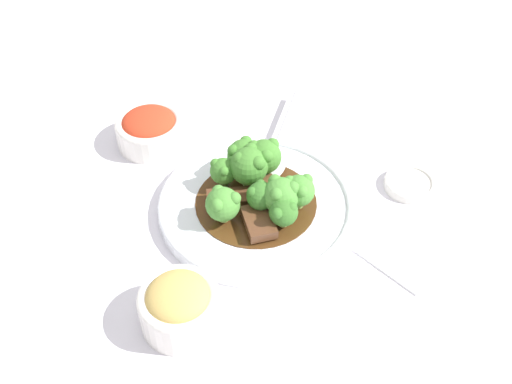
{
  "coord_description": "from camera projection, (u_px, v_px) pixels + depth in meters",
  "views": [
    {
      "loc": [
        -0.35,
        -0.43,
        0.58
      ],
      "look_at": [
        0.0,
        0.0,
        0.03
      ],
      "focal_mm": 42.0,
      "sensor_mm": 36.0,
      "label": 1
    }
  ],
  "objects": [
    {
      "name": "broccoli_floret_7",
      "position": [
        249.0,
        165.0,
        0.78
      ],
      "size": [
        0.05,
        0.05,
        0.06
      ],
      "color": "#8EB756",
      "rests_on": "main_plate"
    },
    {
      "name": "broccoli_floret_2",
      "position": [
        224.0,
        204.0,
        0.74
      ],
      "size": [
        0.04,
        0.04,
        0.05
      ],
      "color": "#8EB756",
      "rests_on": "main_plate"
    },
    {
      "name": "broccoli_floret_5",
      "position": [
        281.0,
        195.0,
        0.75
      ],
      "size": [
        0.05,
        0.05,
        0.05
      ],
      "color": "#8EB756",
      "rests_on": "main_plate"
    },
    {
      "name": "broccoli_floret_1",
      "position": [
        244.0,
        155.0,
        0.81
      ],
      "size": [
        0.05,
        0.05,
        0.05
      ],
      "color": "#7FA84C",
      "rests_on": "main_plate"
    },
    {
      "name": "ground_plane",
      "position": [
        256.0,
        210.0,
        0.8
      ],
      "size": [
        4.0,
        4.0,
        0.0
      ],
      "primitive_type": "plane",
      "color": "silver"
    },
    {
      "name": "beef_strip_2",
      "position": [
        259.0,
        222.0,
        0.75
      ],
      "size": [
        0.05,
        0.06,
        0.01
      ],
      "color": "#56331E",
      "rests_on": "main_plate"
    },
    {
      "name": "broccoli_floret_3",
      "position": [
        299.0,
        190.0,
        0.76
      ],
      "size": [
        0.04,
        0.04,
        0.05
      ],
      "color": "#7FA84C",
      "rests_on": "main_plate"
    },
    {
      "name": "broccoli_floret_8",
      "position": [
        281.0,
        213.0,
        0.74
      ],
      "size": [
        0.04,
        0.04,
        0.04
      ],
      "color": "#8EB756",
      "rests_on": "main_plate"
    },
    {
      "name": "beef_strip_0",
      "position": [
        233.0,
        198.0,
        0.78
      ],
      "size": [
        0.07,
        0.06,
        0.01
      ],
      "color": "#56331E",
      "rests_on": "main_plate"
    },
    {
      "name": "beef_strip_1",
      "position": [
        275.0,
        193.0,
        0.79
      ],
      "size": [
        0.03,
        0.05,
        0.01
      ],
      "color": "brown",
      "rests_on": "main_plate"
    },
    {
      "name": "side_bowl_kimchi",
      "position": [
        150.0,
        129.0,
        0.88
      ],
      "size": [
        0.1,
        0.1,
        0.05
      ],
      "color": "white",
      "rests_on": "ground_plane"
    },
    {
      "name": "sauce_dish",
      "position": [
        409.0,
        184.0,
        0.83
      ],
      "size": [
        0.07,
        0.07,
        0.01
      ],
      "color": "white",
      "rests_on": "ground_plane"
    },
    {
      "name": "paper_napkin",
      "position": [
        408.0,
        249.0,
        0.75
      ],
      "size": [
        0.11,
        0.1,
        0.01
      ],
      "color": "white",
      "rests_on": "ground_plane"
    },
    {
      "name": "side_bowl_appetizer",
      "position": [
        179.0,
        305.0,
        0.66
      ],
      "size": [
        0.09,
        0.09,
        0.06
      ],
      "color": "white",
      "rests_on": "ground_plane"
    },
    {
      "name": "broccoli_floret_4",
      "position": [
        261.0,
        195.0,
        0.76
      ],
      "size": [
        0.04,
        0.04,
        0.04
      ],
      "color": "#8EB756",
      "rests_on": "main_plate"
    },
    {
      "name": "broccoli_floret_6",
      "position": [
        264.0,
        156.0,
        0.8
      ],
      "size": [
        0.05,
        0.05,
        0.06
      ],
      "color": "#8EB756",
      "rests_on": "main_plate"
    },
    {
      "name": "serving_spoon",
      "position": [
        271.0,
        157.0,
        0.84
      ],
      "size": [
        0.2,
        0.15,
        0.01
      ],
      "color": "silver",
      "rests_on": "main_plate"
    },
    {
      "name": "main_plate",
      "position": [
        256.0,
        205.0,
        0.8
      ],
      "size": [
        0.26,
        0.26,
        0.02
      ],
      "color": "white",
      "rests_on": "ground_plane"
    },
    {
      "name": "broccoli_floret_0",
      "position": [
        223.0,
        171.0,
        0.79
      ],
      "size": [
        0.04,
        0.04,
        0.04
      ],
      "color": "#7FA84C",
      "rests_on": "main_plate"
    }
  ]
}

